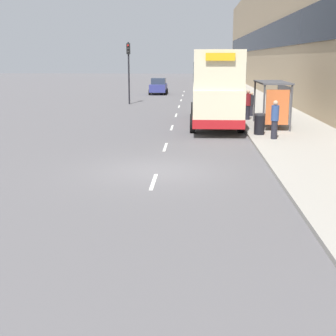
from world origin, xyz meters
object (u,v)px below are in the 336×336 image
(double_decker_bus_near, at_px, (215,86))
(pedestrian_2, at_px, (248,105))
(litter_bin, at_px, (259,124))
(pedestrian_at_shelter, at_px, (251,104))
(pedestrian_1, at_px, (275,119))
(traffic_light_far_kerb, at_px, (129,63))
(car_0, at_px, (158,86))
(bus_shelter, at_px, (276,96))

(double_decker_bus_near, distance_m, pedestrian_2, 2.75)
(litter_bin, bearing_deg, pedestrian_at_shelter, 86.45)
(pedestrian_1, bearing_deg, pedestrian_at_shelter, 90.29)
(traffic_light_far_kerb, bearing_deg, car_0, 82.02)
(car_0, distance_m, pedestrian_2, 24.12)
(bus_shelter, height_order, litter_bin, bus_shelter)
(car_0, distance_m, pedestrian_1, 31.19)
(pedestrian_2, relative_size, litter_bin, 1.75)
(double_decker_bus_near, distance_m, pedestrian_1, 6.59)
(double_decker_bus_near, distance_m, pedestrian_at_shelter, 4.27)
(bus_shelter, xyz_separation_m, car_0, (-8.52, 26.09, -1.01))
(pedestrian_at_shelter, distance_m, pedestrian_1, 9.07)
(double_decker_bus_near, relative_size, pedestrian_1, 5.94)
(double_decker_bus_near, relative_size, traffic_light_far_kerb, 2.07)
(car_0, bearing_deg, traffic_light_far_kerb, 82.02)
(pedestrian_1, xyz_separation_m, pedestrian_2, (-0.49, 7.21, 0.01))
(car_0, bearing_deg, litter_bin, 104.19)
(double_decker_bus_near, xyz_separation_m, traffic_light_far_kerb, (-6.88, 12.50, 1.22))
(bus_shelter, bearing_deg, traffic_light_far_kerb, 125.37)
(pedestrian_1, bearing_deg, bus_shelter, 80.37)
(car_0, distance_m, litter_bin, 29.78)
(bus_shelter, distance_m, pedestrian_at_shelter, 5.11)
(pedestrian_1, bearing_deg, litter_bin, 111.78)
(pedestrian_2, height_order, traffic_light_far_kerb, traffic_light_far_kerb)
(pedestrian_1, xyz_separation_m, traffic_light_far_kerb, (-9.48, 18.43, 2.43))
(double_decker_bus_near, distance_m, traffic_light_far_kerb, 14.32)
(pedestrian_1, relative_size, litter_bin, 1.74)
(double_decker_bus_near, height_order, pedestrian_2, double_decker_bus_near)
(litter_bin, bearing_deg, bus_shelter, 66.30)
(traffic_light_far_kerb, bearing_deg, bus_shelter, -54.63)
(double_decker_bus_near, height_order, traffic_light_far_kerb, traffic_light_far_kerb)
(car_0, relative_size, pedestrian_at_shelter, 2.42)
(car_0, relative_size, litter_bin, 3.63)
(pedestrian_at_shelter, xyz_separation_m, pedestrian_2, (-0.44, -1.86, 0.13))
(pedestrian_1, bearing_deg, pedestrian_2, 93.85)
(double_decker_bus_near, distance_m, litter_bin, 5.31)
(pedestrian_at_shelter, relative_size, pedestrian_1, 0.86)
(traffic_light_far_kerb, bearing_deg, double_decker_bus_near, -61.19)
(pedestrian_at_shelter, relative_size, pedestrian_2, 0.86)
(double_decker_bus_near, bearing_deg, bus_shelter, -28.97)
(pedestrian_1, bearing_deg, car_0, 104.54)
(litter_bin, bearing_deg, pedestrian_2, 89.61)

